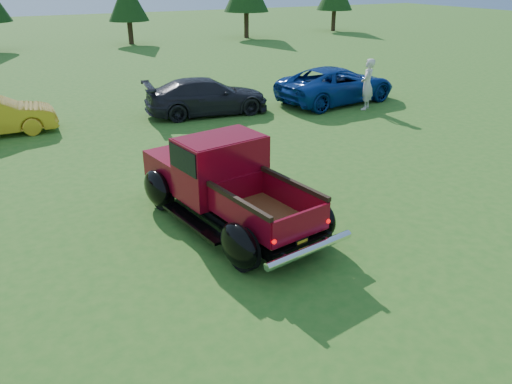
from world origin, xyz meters
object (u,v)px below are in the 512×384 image
pickup_truck (221,180)px  tree_mid_right (127,0)px  show_car_blue (337,85)px  spectator (367,84)px  show_car_grey (207,96)px

pickup_truck → tree_mid_right: bearing=69.8°
tree_mid_right → show_car_blue: size_ratio=0.88×
pickup_truck → spectator: spectator is taller
tree_mid_right → show_car_grey: size_ratio=0.99×
tree_mid_right → show_car_grey: 20.67m
tree_mid_right → show_car_blue: tree_mid_right is taller
show_car_blue → tree_mid_right: bearing=0.0°
pickup_truck → spectator: bearing=25.0°
show_car_grey → pickup_truck: bearing=166.7°
show_car_grey → show_car_blue: size_ratio=0.90×
pickup_truck → show_car_grey: 8.47m
show_car_grey → show_car_blue: bearing=-90.3°
show_car_blue → spectator: 1.52m
show_car_grey → spectator: spectator is taller
pickup_truck → show_car_grey: (2.95, 7.94, -0.20)m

